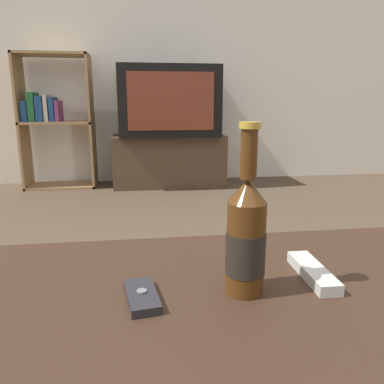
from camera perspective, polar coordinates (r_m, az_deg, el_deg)
The scene contains 8 objects.
back_wall at distance 3.59m, azimuth -7.11°, elevation 22.72°, with size 8.00×0.05×2.60m.
coffee_table at distance 0.64m, azimuth 0.12°, elevation -21.83°, with size 1.12×0.61×0.41m.
tv_stand at distance 3.31m, azimuth -3.50°, elevation 4.82°, with size 0.96×0.39×0.44m.
television at distance 3.27m, azimuth -3.62°, elevation 13.60°, with size 0.82×0.56×0.57m.
bookshelf at distance 3.41m, azimuth -20.45°, elevation 10.47°, with size 0.58×0.30×1.11m.
beer_bottle at distance 0.61m, azimuth 8.23°, elevation -6.72°, with size 0.06×0.06×0.28m.
cell_phone at distance 0.62m, azimuth -7.64°, elevation -15.43°, with size 0.06×0.11×0.02m.
remote_control at distance 0.72m, azimuth 17.93°, elevation -11.53°, with size 0.04×0.15×0.02m.
Camera 1 is at (-0.07, -0.51, 0.71)m, focal length 35.00 mm.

